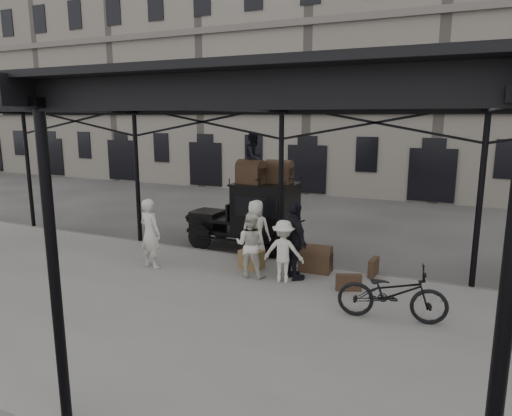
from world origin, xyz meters
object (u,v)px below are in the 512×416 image
(taxi, at_px, (257,213))
(porter_left, at_px, (150,233))
(steamer_trunk_roof_near, at_px, (251,174))
(porter_official, at_px, (295,241))
(steamer_trunk_platform, at_px, (315,260))
(bicycle, at_px, (392,293))

(taxi, xyz_separation_m, porter_left, (-1.73, -3.14, -0.10))
(taxi, height_order, steamer_trunk_roof_near, steamer_trunk_roof_near)
(porter_left, bearing_deg, steamer_trunk_roof_near, -108.00)
(porter_official, bearing_deg, steamer_trunk_platform, -67.51)
(porter_official, xyz_separation_m, steamer_trunk_roof_near, (-2.23, 2.16, 1.34))
(porter_left, bearing_deg, porter_official, -157.53)
(steamer_trunk_roof_near, bearing_deg, porter_left, -110.46)
(porter_left, distance_m, steamer_trunk_roof_near, 3.61)
(porter_left, xyz_separation_m, steamer_trunk_roof_near, (1.65, 2.90, 1.39))
(porter_left, bearing_deg, steamer_trunk_platform, -148.40)
(taxi, xyz_separation_m, steamer_trunk_roof_near, (-0.08, -0.25, 1.28))
(steamer_trunk_roof_near, bearing_deg, steamer_trunk_platform, -19.18)
(taxi, bearing_deg, porter_left, -118.80)
(porter_left, relative_size, steamer_trunk_roof_near, 2.27)
(porter_official, bearing_deg, porter_left, 55.51)
(taxi, height_order, bicycle, taxi)
(taxi, distance_m, porter_left, 3.59)
(bicycle, xyz_separation_m, steamer_trunk_platform, (-2.28, 2.20, -0.26))
(steamer_trunk_platform, bearing_deg, porter_left, -163.73)
(taxi, xyz_separation_m, porter_official, (2.14, -2.40, -0.05))
(bicycle, bearing_deg, porter_left, 75.28)
(taxi, bearing_deg, bicycle, -38.85)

